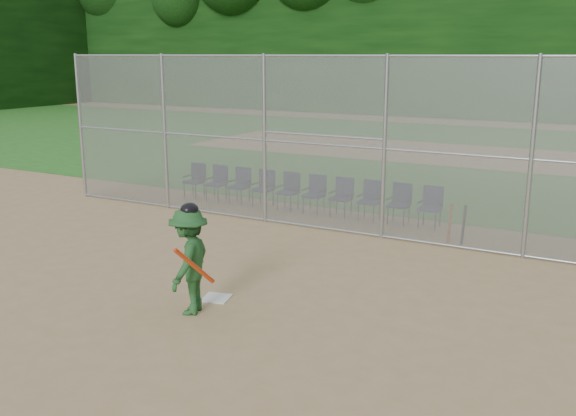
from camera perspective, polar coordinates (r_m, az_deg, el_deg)
The scene contains 18 objects.
ground at distance 10.64m, azimuth -6.54°, elevation -8.55°, with size 100.00×100.00×0.00m, color tan.
grass_strip at distance 26.94m, azimuth 16.05°, elevation 4.50°, with size 100.00×100.00×0.00m, color #25651E.
dirt_patch_far at distance 26.94m, azimuth 16.05°, elevation 4.51°, with size 24.00×24.00×0.00m, color tan.
backstop_fence at distance 14.36m, azimuth 4.81°, elevation 5.82°, with size 16.09×0.09×4.00m.
treeline at distance 28.64m, azimuth 17.72°, elevation 15.94°, with size 81.00×60.00×11.00m.
home_plate at distance 10.89m, azimuth -6.39°, elevation -7.95°, with size 0.44×0.44×0.02m, color silver.
batter_at_plate at distance 10.11m, azimuth -8.76°, elevation -4.61°, with size 1.03×1.31×1.78m.
spare_bats at distance 14.29m, azimuth 14.76°, elevation -1.36°, with size 0.36×0.25×0.85m.
chair_0 at distance 18.40m, azimuth -8.36°, elevation 2.40°, with size 0.54×0.52×0.96m, color #101C3D, non-canonical shape.
chair_1 at distance 17.96m, azimuth -6.42°, elevation 2.19°, with size 0.54×0.52×0.96m, color #101C3D, non-canonical shape.
chair_2 at distance 17.54m, azimuth -4.38°, elevation 1.96°, with size 0.54×0.52×0.96m, color #101C3D, non-canonical shape.
chair_3 at distance 17.15m, azimuth -2.25°, elevation 1.72°, with size 0.54×0.52×0.96m, color #101C3D, non-canonical shape.
chair_4 at distance 16.78m, azimuth -0.02°, elevation 1.47°, with size 0.54×0.52×0.96m, color #101C3D, non-canonical shape.
chair_5 at distance 16.44m, azimuth 2.30°, elevation 1.21°, with size 0.54×0.52×0.96m, color #101C3D, non-canonical shape.
chair_6 at distance 16.12m, azimuth 4.72°, elevation 0.93°, with size 0.54×0.52×0.96m, color #101C3D, non-canonical shape.
chair_7 at distance 15.84m, azimuth 7.23°, elevation 0.64°, with size 0.54×0.52×0.96m, color #101C3D, non-canonical shape.
chair_8 at distance 15.59m, azimuth 9.82°, elevation 0.33°, with size 0.54×0.52×0.96m, color #101C3D, non-canonical shape.
chair_9 at distance 15.37m, azimuth 12.50°, elevation 0.02°, with size 0.54×0.52×0.96m, color #101C3D, non-canonical shape.
Camera 1 is at (5.74, -8.02, 3.98)m, focal length 40.00 mm.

